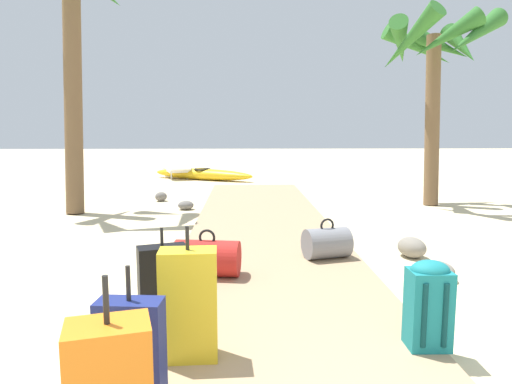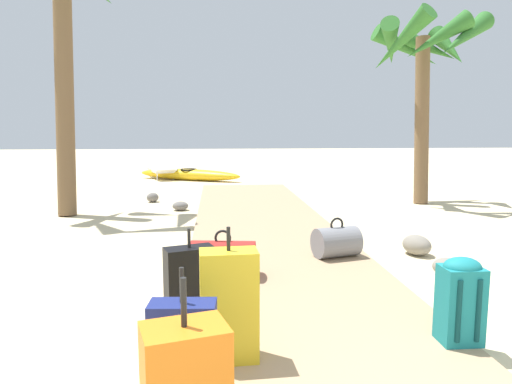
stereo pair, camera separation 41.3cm
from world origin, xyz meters
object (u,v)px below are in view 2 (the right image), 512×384
(suitcase_navy, at_px, (183,354))
(palm_tree_far_right, at_px, (424,57))
(palm_tree_far_left, at_px, (61,7))
(duffel_bag_red, at_px, (223,259))
(duffel_bag_grey, at_px, (336,242))
(suitcase_black, at_px, (190,282))
(kayak, at_px, (189,175))
(lounge_chair, at_px, (162,168))
(suitcase_yellow, at_px, (229,305))
(backpack_teal, at_px, (461,298))

(suitcase_navy, bearing_deg, palm_tree_far_right, 57.85)
(suitcase_navy, distance_m, palm_tree_far_left, 7.39)
(duffel_bag_red, relative_size, palm_tree_far_right, 0.18)
(duffel_bag_grey, bearing_deg, suitcase_black, -134.90)
(duffel_bag_grey, relative_size, kayak, 0.17)
(suitcase_black, bearing_deg, suitcase_navy, -88.57)
(palm_tree_far_right, distance_m, lounge_chair, 8.08)
(suitcase_black, relative_size, lounge_chair, 0.42)
(lounge_chair, xyz_separation_m, kayak, (0.82, -0.40, -0.16))
(kayak, bearing_deg, lounge_chair, 154.08)
(suitcase_navy, xyz_separation_m, palm_tree_far_left, (-2.41, 6.21, 3.21))
(palm_tree_far_left, bearing_deg, palm_tree_far_right, 5.30)
(suitcase_yellow, relative_size, kayak, 0.26)
(suitcase_yellow, relative_size, palm_tree_far_right, 0.23)
(palm_tree_far_right, height_order, kayak, palm_tree_far_right)
(kayak, bearing_deg, suitcase_black, -86.71)
(suitcase_black, xyz_separation_m, palm_tree_far_left, (-2.38, 5.06, 3.21))
(suitcase_yellow, relative_size, lounge_chair, 0.51)
(kayak, bearing_deg, duffel_bag_red, -84.76)
(suitcase_black, height_order, duffel_bag_grey, suitcase_black)
(kayak, bearing_deg, suitcase_yellow, -85.48)
(palm_tree_far_left, bearing_deg, lounge_chair, 80.38)
(suitcase_black, bearing_deg, suitcase_yellow, -68.12)
(duffel_bag_grey, distance_m, palm_tree_far_right, 5.64)
(duffel_bag_red, bearing_deg, kayak, 95.24)
(suitcase_navy, relative_size, lounge_chair, 0.45)
(suitcase_yellow, distance_m, lounge_chair, 11.57)
(lounge_chair, relative_size, kayak, 0.51)
(duffel_bag_grey, bearing_deg, palm_tree_far_right, 56.07)
(suitcase_yellow, bearing_deg, backpack_teal, 3.62)
(backpack_teal, bearing_deg, suitcase_navy, -162.72)
(suitcase_yellow, distance_m, palm_tree_far_left, 7.07)
(suitcase_yellow, distance_m, duffel_bag_red, 1.66)
(backpack_teal, height_order, lounge_chair, lounge_chair)
(duffel_bag_red, xyz_separation_m, suitcase_black, (-0.27, -0.96, 0.10))
(suitcase_black, height_order, palm_tree_far_right, palm_tree_far_right)
(backpack_teal, relative_size, palm_tree_far_left, 0.12)
(suitcase_black, xyz_separation_m, kayak, (-0.60, 10.36, -0.18))
(duffel_bag_red, xyz_separation_m, palm_tree_far_left, (-2.64, 4.10, 3.31))
(duffel_bag_red, distance_m, kayak, 9.44)
(suitcase_navy, distance_m, lounge_chair, 11.99)
(suitcase_black, bearing_deg, duffel_bag_red, 74.49)
(suitcase_black, distance_m, kayak, 10.38)
(backpack_teal, relative_size, palm_tree_far_right, 0.16)
(palm_tree_far_right, bearing_deg, suitcase_yellow, -122.41)
(backpack_teal, xyz_separation_m, kayak, (-2.42, 10.95, -0.22))
(palm_tree_far_left, bearing_deg, backpack_teal, -53.36)
(suitcase_navy, bearing_deg, kayak, 93.10)
(palm_tree_far_left, xyz_separation_m, lounge_chair, (0.97, 5.70, -3.24))
(suitcase_navy, xyz_separation_m, palm_tree_far_right, (4.29, 6.83, 2.55))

